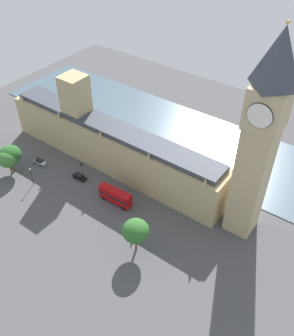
{
  "coord_description": "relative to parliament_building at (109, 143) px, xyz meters",
  "views": [
    {
      "loc": [
        68.79,
        65.95,
        79.11
      ],
      "look_at": [
        1.0,
        15.96,
        8.29
      ],
      "focal_mm": 39.98,
      "sensor_mm": 36.0,
      "label": 1
    }
  ],
  "objects": [
    {
      "name": "plane_tree_by_river_gate",
      "position": [
        23.09,
        -21.94,
        -2.03
      ],
      "size": [
        6.42,
        6.42,
        8.89
      ],
      "color": "brown",
      "rests_on": "ground"
    },
    {
      "name": "ground_plane",
      "position": [
        1.99,
        1.48,
        -8.17
      ],
      "size": [
        149.9,
        149.9,
        0.0
      ],
      "primitive_type": "plane",
      "color": "#4C4C4F"
    },
    {
      "name": "plane_tree_midblock",
      "position": [
        23.31,
        28.92,
        -0.85
      ],
      "size": [
        6.89,
        6.89,
        10.27
      ],
      "color": "brown",
      "rests_on": "ground"
    },
    {
      "name": "plane_tree_leading",
      "position": [
        21.69,
        -22.45,
        -1.76
      ],
      "size": [
        7.06,
        7.06,
        9.44
      ],
      "color": "brown",
      "rests_on": "ground"
    },
    {
      "name": "car_black_under_trees",
      "position": [
        12.01,
        -2.53,
        -7.28
      ],
      "size": [
        1.97,
        4.72,
        1.74
      ],
      "rotation": [
        0.0,
        0.0,
        0.02
      ],
      "color": "black",
      "rests_on": "ground"
    },
    {
      "name": "double_decker_bus_opposite_hall",
      "position": [
        13.22,
        13.48,
        -5.54
      ],
      "size": [
        2.98,
        10.59,
        4.75
      ],
      "rotation": [
        0.0,
        0.0,
        0.04
      ],
      "color": "#B20C0F",
      "rests_on": "ground"
    },
    {
      "name": "river_thames",
      "position": [
        -27.44,
        1.48,
        -8.05
      ],
      "size": [
        35.52,
        134.91,
        0.25
      ],
      "primitive_type": "cube",
      "color": "#475B6B",
      "rests_on": "ground"
    },
    {
      "name": "car_silver_near_tower",
      "position": [
        14.43,
        -18.44,
        -7.28
      ],
      "size": [
        2.02,
        4.67,
        1.74
      ],
      "rotation": [
        0.0,
        0.0,
        0.06
      ],
      "color": "#B7B7BC",
      "rests_on": "ground"
    },
    {
      "name": "street_lamp_kerbside",
      "position": [
        22.4,
        -12.37,
        -3.8
      ],
      "size": [
        0.56,
        0.56,
        6.26
      ],
      "color": "black",
      "rests_on": "ground"
    },
    {
      "name": "clock_tower",
      "position": [
        -0.13,
        47.05,
        20.87
      ],
      "size": [
        8.28,
        8.28,
        56.13
      ],
      "color": "tan",
      "rests_on": "ground"
    },
    {
      "name": "parliament_building",
      "position": [
        0.0,
        0.0,
        0.0
      ],
      "size": [
        11.08,
        79.9,
        27.61
      ],
      "color": "tan",
      "rests_on": "ground"
    },
    {
      "name": "pedestrian_corner",
      "position": [
        7.0,
        -6.69,
        -7.47
      ],
      "size": [
        0.65,
        0.57,
        1.56
      ],
      "rotation": [
        0.0,
        0.0,
        1.18
      ],
      "color": "black",
      "rests_on": "ground"
    }
  ]
}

